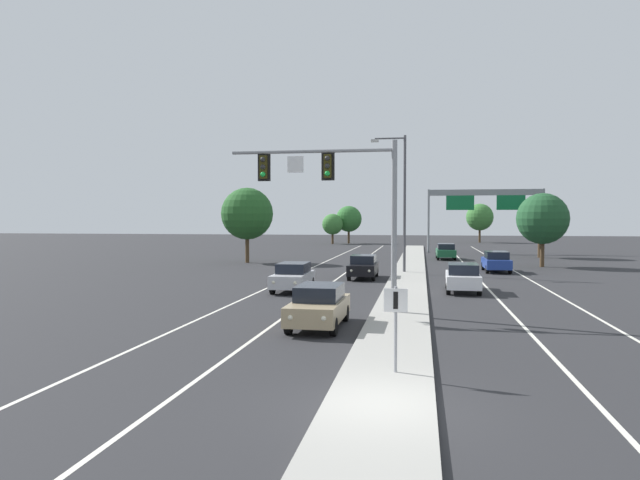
{
  "coord_description": "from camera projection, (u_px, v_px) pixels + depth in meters",
  "views": [
    {
      "loc": [
        0.86,
        -12.42,
        4.09
      ],
      "look_at": [
        -3.2,
        11.06,
        3.2
      ],
      "focal_mm": 32.9,
      "sensor_mm": 36.0,
      "label": 1
    }
  ],
  "objects": [
    {
      "name": "tree_far_left_a",
      "position": [
        333.0,
        224.0,
        92.92
      ],
      "size": [
        3.32,
        3.32,
        4.8
      ],
      "color": "#4C3823",
      "rests_on": "ground"
    },
    {
      "name": "car_receding_green",
      "position": [
        446.0,
        251.0,
        58.09
      ],
      "size": [
        1.87,
        4.49,
        1.58
      ],
      "color": "#195633",
      "rests_on": "ground"
    },
    {
      "name": "lane_stripe_receding_center",
      "position": [
        483.0,
        284.0,
        36.34
      ],
      "size": [
        0.14,
        100.0,
        0.01
      ],
      "primitive_type": "cube",
      "color": "silver",
      "rests_on": "ground"
    },
    {
      "name": "tree_far_right_c",
      "position": [
        543.0,
        219.0,
        49.0
      ],
      "size": [
        4.28,
        4.28,
        6.2
      ],
      "color": "#4C3823",
      "rests_on": "ground"
    },
    {
      "name": "car_receding_blue",
      "position": [
        496.0,
        261.0,
        44.47
      ],
      "size": [
        1.83,
        4.47,
        1.58
      ],
      "color": "navy",
      "rests_on": "ground"
    },
    {
      "name": "tree_far_right_a",
      "position": [
        480.0,
        217.0,
        98.28
      ],
      "size": [
        4.52,
        4.52,
        6.54
      ],
      "color": "#4C3823",
      "rests_on": "ground"
    },
    {
      "name": "tree_far_left_b",
      "position": [
        349.0,
        219.0,
        94.77
      ],
      "size": [
        4.21,
        4.21,
        6.09
      ],
      "color": "#4C3823",
      "rests_on": "ground"
    },
    {
      "name": "car_oncoming_silver",
      "position": [
        293.0,
        277.0,
        32.82
      ],
      "size": [
        1.86,
        4.49,
        1.58
      ],
      "color": "#B7B7BC",
      "rests_on": "ground"
    },
    {
      "name": "edge_stripe_right",
      "position": [
        539.0,
        285.0,
        35.78
      ],
      "size": [
        0.14,
        100.0,
        0.01
      ],
      "primitive_type": "cube",
      "color": "silver",
      "rests_on": "ground"
    },
    {
      "name": "highway_sign_gantry",
      "position": [
        485.0,
        200.0,
        68.21
      ],
      "size": [
        13.28,
        0.42,
        7.5
      ],
      "color": "gray",
      "rests_on": "ground"
    },
    {
      "name": "overhead_signal_mast",
      "position": [
        340.0,
        189.0,
        24.86
      ],
      "size": [
        7.15,
        0.44,
        7.2
      ],
      "color": "gray",
      "rests_on": "median_island"
    },
    {
      "name": "edge_stripe_left",
      "position": [
        284.0,
        280.0,
        38.51
      ],
      "size": [
        0.14,
        100.0,
        0.01
      ],
      "primitive_type": "cube",
      "color": "silver",
      "rests_on": "ground"
    },
    {
      "name": "lane_stripe_oncoming_center",
      "position": [
        334.0,
        281.0,
        37.95
      ],
      "size": [
        0.14,
        100.0,
        0.01
      ],
      "primitive_type": "cube",
      "color": "silver",
      "rests_on": "ground"
    },
    {
      "name": "car_receding_white",
      "position": [
        463.0,
        277.0,
        32.48
      ],
      "size": [
        1.91,
        4.51,
        1.58
      ],
      "color": "silver",
      "rests_on": "ground"
    },
    {
      "name": "tree_far_left_c",
      "position": [
        247.0,
        214.0,
        53.64
      ],
      "size": [
        4.76,
        4.76,
        6.89
      ],
      "color": "#4C3823",
      "rests_on": "ground"
    },
    {
      "name": "ground_plane",
      "position": [
        379.0,
        409.0,
        12.53
      ],
      "size": [
        260.0,
        260.0,
        0.0
      ],
      "primitive_type": "plane",
      "color": "#28282B"
    },
    {
      "name": "tree_far_right_b",
      "position": [
        540.0,
        218.0,
        60.57
      ],
      "size": [
        4.34,
        4.34,
        6.27
      ],
      "color": "#4C3823",
      "rests_on": "ground"
    },
    {
      "name": "median_island",
      "position": [
        404.0,
        296.0,
        30.25
      ],
      "size": [
        2.4,
        110.0,
        0.15
      ],
      "primitive_type": "cube",
      "color": "#9E9B93",
      "rests_on": "ground"
    },
    {
      "name": "street_lamp_median",
      "position": [
        402.0,
        195.0,
        42.95
      ],
      "size": [
        2.58,
        0.28,
        10.0
      ],
      "color": "#4C4C51",
      "rests_on": "median_island"
    },
    {
      "name": "car_oncoming_black",
      "position": [
        363.0,
        266.0,
        39.72
      ],
      "size": [
        1.85,
        4.48,
        1.58
      ],
      "color": "black",
      "rests_on": "ground"
    },
    {
      "name": "car_oncoming_tan",
      "position": [
        319.0,
        305.0,
        21.94
      ],
      "size": [
        1.85,
        4.48,
        1.58
      ],
      "color": "tan",
      "rests_on": "ground"
    },
    {
      "name": "median_sign_post",
      "position": [
        396.0,
        316.0,
        14.92
      ],
      "size": [
        0.6,
        0.1,
        2.2
      ],
      "color": "gray",
      "rests_on": "median_island"
    }
  ]
}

